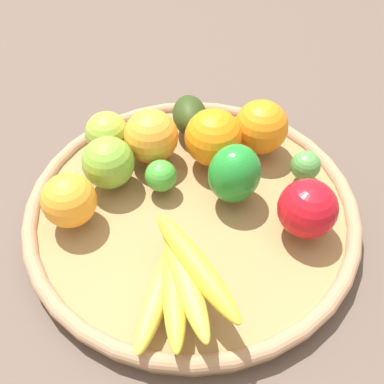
% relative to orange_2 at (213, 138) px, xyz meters
% --- Properties ---
extents(ground_plane, '(2.40, 2.40, 0.00)m').
position_rel_orange_2_xyz_m(ground_plane, '(-0.02, 0.09, -0.08)').
color(ground_plane, brown).
rests_on(ground_plane, ground).
extents(basket, '(0.45, 0.45, 0.03)m').
position_rel_orange_2_xyz_m(basket, '(-0.02, 0.09, -0.06)').
color(basket, '#987547').
rests_on(basket, ground_plane).
extents(orange_2, '(0.11, 0.11, 0.08)m').
position_rel_orange_2_xyz_m(orange_2, '(0.00, 0.00, 0.00)').
color(orange_2, orange).
rests_on(orange_2, basket).
extents(banana_bunch, '(0.16, 0.16, 0.06)m').
position_rel_orange_2_xyz_m(banana_bunch, '(-0.08, 0.21, -0.01)').
color(banana_bunch, yellow).
rests_on(banana_bunch, basket).
extents(lime_0, '(0.05, 0.05, 0.04)m').
position_rel_orange_2_xyz_m(lime_0, '(-0.13, -0.04, -0.02)').
color(lime_0, '#4E9243').
rests_on(lime_0, basket).
extents(apple_2, '(0.09, 0.09, 0.07)m').
position_rel_orange_2_xyz_m(apple_2, '(-0.16, 0.04, -0.00)').
color(apple_2, red).
rests_on(apple_2, basket).
extents(orange_1, '(0.11, 0.11, 0.08)m').
position_rel_orange_2_xyz_m(orange_1, '(0.08, 0.04, -0.00)').
color(orange_1, orange).
rests_on(orange_1, basket).
extents(bell_pepper, '(0.08, 0.09, 0.08)m').
position_rel_orange_2_xyz_m(bell_pepper, '(-0.06, 0.05, 0.00)').
color(bell_pepper, '#20872D').
rests_on(bell_pepper, basket).
extents(orange_3, '(0.09, 0.09, 0.07)m').
position_rel_orange_2_xyz_m(orange_3, '(0.09, 0.19, -0.01)').
color(orange_3, orange).
rests_on(orange_3, basket).
extents(lime_1, '(0.05, 0.05, 0.04)m').
position_rel_orange_2_xyz_m(lime_1, '(0.03, 0.08, -0.02)').
color(lime_1, green).
rests_on(lime_1, basket).
extents(apple_1, '(0.09, 0.09, 0.06)m').
position_rel_orange_2_xyz_m(apple_1, '(0.14, 0.07, -0.01)').
color(apple_1, '#91AB38').
rests_on(apple_1, basket).
extents(orange_0, '(0.09, 0.09, 0.08)m').
position_rel_orange_2_xyz_m(orange_0, '(-0.04, -0.06, -0.00)').
color(orange_0, orange).
rests_on(orange_0, basket).
extents(apple_0, '(0.10, 0.10, 0.07)m').
position_rel_orange_2_xyz_m(apple_0, '(0.09, 0.12, -0.01)').
color(apple_0, '#77A933').
rests_on(apple_0, basket).
extents(avocado, '(0.09, 0.09, 0.05)m').
position_rel_orange_2_xyz_m(avocado, '(0.07, -0.04, -0.01)').
color(avocado, '#293B14').
rests_on(avocado, basket).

